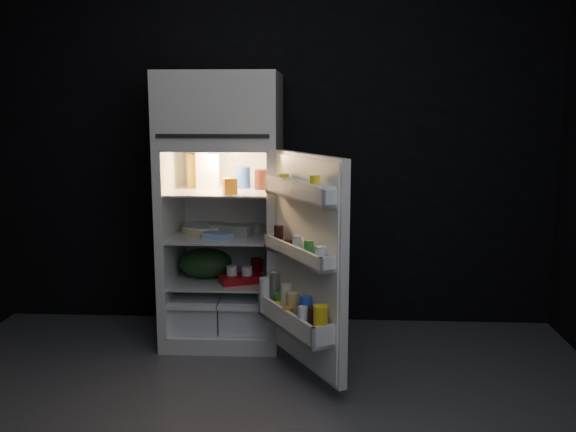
# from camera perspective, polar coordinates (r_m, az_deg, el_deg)

# --- Properties ---
(wall_back) EXTENTS (4.00, 0.00, 2.70)m
(wall_back) POSITION_cam_1_polar(r_m,az_deg,el_deg) (4.59, -1.22, 7.06)
(wall_back) COLOR black
(wall_back) RESTS_ON ground
(wall_front) EXTENTS (4.00, 0.00, 2.70)m
(wall_front) POSITION_cam_1_polar(r_m,az_deg,el_deg) (1.25, -13.10, -0.87)
(wall_front) COLOR black
(wall_front) RESTS_ON ground
(refrigerator) EXTENTS (0.76, 0.71, 1.78)m
(refrigerator) POSITION_cam_1_polar(r_m,az_deg,el_deg) (4.29, -5.78, 1.52)
(refrigerator) COLOR white
(refrigerator) RESTS_ON ground
(fridge_door) EXTENTS (0.53, 0.72, 1.22)m
(fridge_door) POSITION_cam_1_polar(r_m,az_deg,el_deg) (3.61, 1.43, -4.50)
(fridge_door) COLOR white
(fridge_door) RESTS_ON ground
(milk_jug) EXTENTS (0.17, 0.17, 0.24)m
(milk_jug) POSITION_cam_1_polar(r_m,az_deg,el_deg) (4.32, -7.15, 4.09)
(milk_jug) COLOR white
(milk_jug) RESTS_ON refrigerator
(mayo_jar) EXTENTS (0.10, 0.10, 0.14)m
(mayo_jar) POSITION_cam_1_polar(r_m,az_deg,el_deg) (4.30, -4.01, 3.44)
(mayo_jar) COLOR #1E41A4
(mayo_jar) RESTS_ON refrigerator
(jam_jar) EXTENTS (0.12, 0.12, 0.13)m
(jam_jar) POSITION_cam_1_polar(r_m,az_deg,el_deg) (4.22, -2.29, 3.28)
(jam_jar) COLOR black
(jam_jar) RESTS_ON refrigerator
(amber_bottle) EXTENTS (0.10, 0.10, 0.22)m
(amber_bottle) POSITION_cam_1_polar(r_m,az_deg,el_deg) (4.36, -8.51, 3.99)
(amber_bottle) COLOR gold
(amber_bottle) RESTS_ON refrigerator
(small_carton) EXTENTS (0.10, 0.09, 0.10)m
(small_carton) POSITION_cam_1_polar(r_m,az_deg,el_deg) (4.00, -5.18, 2.65)
(small_carton) COLOR orange
(small_carton) RESTS_ON refrigerator
(egg_carton) EXTENTS (0.29, 0.18, 0.07)m
(egg_carton) POSITION_cam_1_polar(r_m,az_deg,el_deg) (4.25, -5.05, -1.22)
(egg_carton) COLOR gray
(egg_carton) RESTS_ON refrigerator
(pie) EXTENTS (0.42, 0.42, 0.04)m
(pie) POSITION_cam_1_polar(r_m,az_deg,el_deg) (4.37, -7.29, -1.16)
(pie) COLOR tan
(pie) RESTS_ON refrigerator
(flat_package) EXTENTS (0.21, 0.16, 0.04)m
(flat_package) POSITION_cam_1_polar(r_m,az_deg,el_deg) (4.13, -6.23, -1.77)
(flat_package) COLOR #85ACCD
(flat_package) RESTS_ON refrigerator
(wrapped_pkg) EXTENTS (0.13, 0.12, 0.05)m
(wrapped_pkg) POSITION_cam_1_polar(r_m,az_deg,el_deg) (4.37, -2.96, -1.00)
(wrapped_pkg) COLOR beige
(wrapped_pkg) RESTS_ON refrigerator
(produce_bag) EXTENTS (0.43, 0.40, 0.20)m
(produce_bag) POSITION_cam_1_polar(r_m,az_deg,el_deg) (4.36, -7.33, -4.15)
(produce_bag) COLOR #193815
(produce_bag) RESTS_ON refrigerator
(yogurt_tray) EXTENTS (0.31, 0.24, 0.05)m
(yogurt_tray) POSITION_cam_1_polar(r_m,az_deg,el_deg) (4.22, -4.20, -5.59)
(yogurt_tray) COLOR maroon
(yogurt_tray) RESTS_ON refrigerator
(small_can_red) EXTENTS (0.10, 0.10, 0.09)m
(small_can_red) POSITION_cam_1_polar(r_m,az_deg,el_deg) (4.50, -2.84, -4.33)
(small_can_red) COLOR maroon
(small_can_red) RESTS_ON refrigerator
(small_can_silver) EXTENTS (0.07, 0.07, 0.09)m
(small_can_silver) POSITION_cam_1_polar(r_m,az_deg,el_deg) (4.47, -1.86, -4.44)
(small_can_silver) COLOR #B6B6BA
(small_can_silver) RESTS_ON refrigerator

